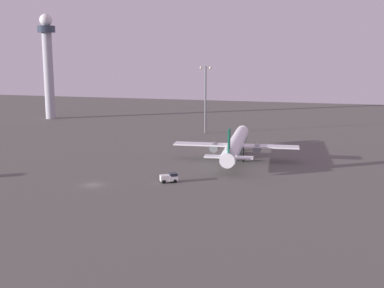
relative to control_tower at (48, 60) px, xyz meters
name	(u,v)px	position (x,y,z in m)	size (l,w,h in m)	color
ground_plane	(93,185)	(72.63, -102.24, -27.15)	(416.00, 416.00, 0.00)	#56544F
control_tower	(48,60)	(0.00, 0.00, 0.00)	(8.00, 8.00, 47.59)	#A8A8B2
airplane_mid_apron	(236,145)	(99.90, -66.06, -22.68)	(35.98, 46.17, 11.84)	white
maintenance_van	(169,178)	(89.23, -95.27, -25.97)	(4.57, 3.73, 2.25)	white
apron_light_west	(205,95)	(79.91, -22.09, -12.60)	(4.80, 0.90, 25.42)	slate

